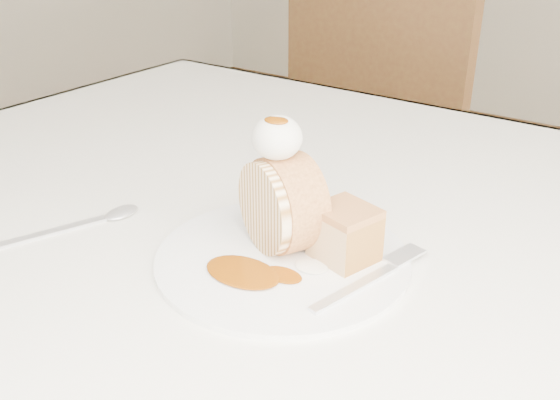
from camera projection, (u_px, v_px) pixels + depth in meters
The scene contains 10 objects.
table at pixel (351, 278), 0.77m from camera, with size 1.40×0.90×0.75m.
chair_far at pixel (393, 127), 1.58m from camera, with size 0.49×0.49×0.98m.
plate at pixel (282, 258), 0.63m from camera, with size 0.26×0.26×0.01m, color white.
roulade_slice at pixel (282, 204), 0.63m from camera, with size 0.10×0.10×0.05m, color #FFE3B1.
cake_chunk at pixel (345, 237), 0.62m from camera, with size 0.06×0.05×0.05m, color tan.
whipped_cream at pixel (277, 138), 0.60m from camera, with size 0.05×0.05×0.04m, color silver.
caramel_drizzle at pixel (276, 115), 0.59m from camera, with size 0.02×0.02×0.01m, color #7D3A05.
caramel_pool at pixel (243, 272), 0.60m from camera, with size 0.08×0.05×0.00m, color #7D3A05, non-canonical shape.
fork at pixel (354, 288), 0.57m from camera, with size 0.02×0.15×0.00m, color silver.
spoon at pixel (49, 233), 0.68m from camera, with size 0.02×0.16×0.00m, color silver.
Camera 1 is at (0.30, -0.38, 1.08)m, focal length 40.00 mm.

